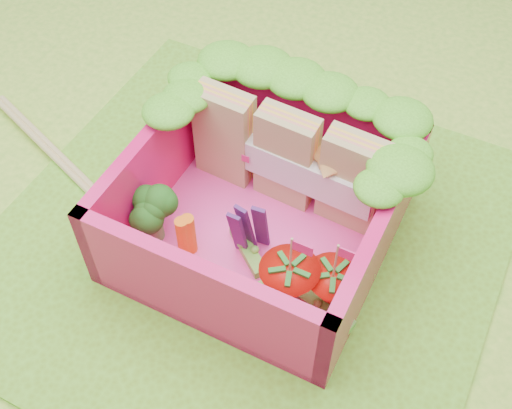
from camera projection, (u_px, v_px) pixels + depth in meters
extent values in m
plane|color=#6EB332|center=(247.00, 241.00, 3.49)|extent=(14.00, 14.00, 0.00)
cube|color=#69A625|center=(247.00, 239.00, 3.48)|extent=(2.60, 2.60, 0.03)
cube|color=#FF41A4|center=(261.00, 233.00, 3.46)|extent=(1.30, 1.30, 0.05)
cube|color=#ED1364|center=(310.00, 128.00, 3.61)|extent=(1.30, 0.07, 0.55)
cube|color=#ED1364|center=(201.00, 297.00, 2.92)|extent=(1.30, 0.07, 0.55)
cube|color=#ED1364|center=(159.00, 163.00, 3.43)|extent=(0.07, 1.30, 0.55)
cube|color=#ED1364|center=(375.00, 248.00, 3.09)|extent=(0.07, 1.30, 0.55)
ellipsoid|color=#40951B|center=(227.00, 58.00, 3.47)|extent=(0.30, 0.30, 0.11)
ellipsoid|color=#40951B|center=(260.00, 69.00, 3.41)|extent=(0.30, 0.30, 0.11)
ellipsoid|color=#40951B|center=(294.00, 80.00, 3.36)|extent=(0.30, 0.30, 0.11)
ellipsoid|color=#40951B|center=(329.00, 92.00, 3.30)|extent=(0.30, 0.30, 0.11)
ellipsoid|color=#40951B|center=(366.00, 104.00, 3.24)|extent=(0.30, 0.30, 0.11)
ellipsoid|color=#40951B|center=(403.00, 116.00, 3.19)|extent=(0.30, 0.30, 0.11)
ellipsoid|color=#40951B|center=(167.00, 108.00, 3.22)|extent=(0.27, 0.27, 0.10)
ellipsoid|color=#40951B|center=(182.00, 91.00, 3.30)|extent=(0.27, 0.27, 0.10)
ellipsoid|color=#40951B|center=(195.00, 75.00, 3.38)|extent=(0.27, 0.27, 0.10)
ellipsoid|color=#40951B|center=(386.00, 187.00, 2.89)|extent=(0.27, 0.27, 0.10)
ellipsoid|color=#40951B|center=(396.00, 166.00, 2.97)|extent=(0.27, 0.27, 0.10)
ellipsoid|color=#40951B|center=(406.00, 147.00, 3.05)|extent=(0.27, 0.27, 0.10)
cube|color=tan|center=(225.00, 135.00, 3.48)|extent=(0.33, 0.17, 0.57)
cube|color=tan|center=(286.00, 157.00, 3.38)|extent=(0.33, 0.17, 0.57)
cube|color=tan|center=(352.00, 181.00, 3.27)|extent=(0.33, 0.17, 0.57)
cube|color=white|center=(286.00, 161.00, 3.40)|extent=(1.05, 0.22, 0.20)
cylinder|color=#5A8F45|center=(152.00, 227.00, 3.35)|extent=(0.12, 0.12, 0.15)
ellipsoid|color=#165015|center=(149.00, 211.00, 3.25)|extent=(0.32, 0.32, 0.12)
cylinder|color=orange|center=(183.00, 237.00, 3.24)|extent=(0.07, 0.07, 0.26)
cylinder|color=orange|center=(189.00, 234.00, 3.25)|extent=(0.07, 0.07, 0.26)
cube|color=#3E1856|center=(238.00, 233.00, 3.19)|extent=(0.07, 0.02, 0.38)
cube|color=#3E1856|center=(246.00, 227.00, 3.21)|extent=(0.07, 0.03, 0.38)
cube|color=#3E1856|center=(261.00, 226.00, 3.21)|extent=(0.07, 0.03, 0.38)
cone|color=red|center=(289.00, 286.00, 3.05)|extent=(0.29, 0.29, 0.29)
cylinder|color=tan|center=(291.00, 254.00, 2.84)|extent=(0.01, 0.01, 0.24)
cube|color=#E92676|center=(302.00, 248.00, 2.77)|extent=(0.10, 0.01, 0.06)
cone|color=red|center=(331.00, 290.00, 3.05)|extent=(0.26, 0.26, 0.26)
cylinder|color=tan|center=(336.00, 261.00, 2.85)|extent=(0.01, 0.01, 0.24)
cube|color=#E92676|center=(348.00, 255.00, 2.77)|extent=(0.10, 0.01, 0.06)
cube|color=#58A433|center=(342.00, 275.00, 3.23)|extent=(0.30, 0.24, 0.05)
cube|color=#58A433|center=(325.00, 310.00, 3.10)|extent=(0.33, 0.14, 0.05)
cube|color=#58A433|center=(258.00, 291.00, 3.17)|extent=(0.23, 0.31, 0.05)
cube|color=#58A433|center=(248.00, 251.00, 3.32)|extent=(0.30, 0.25, 0.05)
cube|color=#DAC378|center=(84.00, 186.00, 3.67)|extent=(1.97, 0.76, 0.04)
cube|color=#DAC378|center=(93.00, 188.00, 3.66)|extent=(1.97, 0.76, 0.04)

